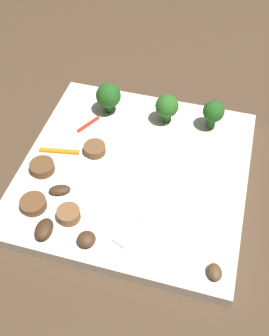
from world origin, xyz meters
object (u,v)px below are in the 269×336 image
sausage_slice_1 (95,149)px  sausage_slice_3 (69,214)px  plate (134,172)px  sausage_slice_2 (33,204)px  mushroom_0 (44,229)px  pepper_strip_1 (59,151)px  fork (156,201)px  broccoli_floret_0 (108,96)px  mushroom_1 (86,239)px  mushroom_2 (215,272)px  broccoli_floret_1 (167,106)px  broccoli_floret_2 (213,112)px  sausage_slice_0 (42,167)px  pepper_strip_0 (88,124)px  mushroom_3 (60,190)px

sausage_slice_1 → sausage_slice_3: 0.11m
plate → sausage_slice_2: 0.14m
mushroom_0 → pepper_strip_1: (-0.12, -0.03, -0.00)m
fork → sausage_slice_1: (-0.06, -0.10, 0.00)m
broccoli_floret_0 → mushroom_1: size_ratio=2.27×
plate → mushroom_0: (0.12, -0.08, 0.02)m
sausage_slice_3 → mushroom_1: bearing=50.9°
plate → fork: size_ratio=1.72×
broccoli_floret_0 → mushroom_2: (0.22, 0.19, -0.02)m
mushroom_0 → broccoli_floret_0: bearing=177.6°
plate → sausage_slice_2: size_ratio=9.16×
plate → broccoli_floret_1: (-0.10, 0.02, 0.04)m
broccoli_floret_2 → broccoli_floret_0: bearing=-87.4°
broccoli_floret_2 → sausage_slice_3: broccoli_floret_2 is taller
sausage_slice_0 → sausage_slice_1: size_ratio=1.08×
fork → broccoli_floret_0: 0.18m
mushroom_0 → mushroom_2: (-0.00, 0.20, -0.00)m
pepper_strip_0 → pepper_strip_1: (0.06, -0.02, 0.00)m
fork → sausage_slice_3: size_ratio=6.11×
broccoli_floret_2 → sausage_slice_1: size_ratio=1.52×
broccoli_floret_1 → plate: bearing=-11.6°
mushroom_0 → sausage_slice_0: bearing=-154.9°
broccoli_floret_0 → broccoli_floret_2: broccoli_floret_0 is taller
broccoli_floret_1 → mushroom_3: bearing=-31.8°
mushroom_0 → mushroom_1: 0.05m
pepper_strip_0 → broccoli_floret_2: bearing=104.2°
sausage_slice_1 → sausage_slice_2: (0.11, -0.04, -0.00)m
sausage_slice_3 → pepper_strip_1: (-0.10, -0.05, -0.00)m
sausage_slice_2 → mushroom_1: size_ratio=1.50×
broccoli_floret_1 → mushroom_3: size_ratio=1.68×
sausage_slice_2 → mushroom_3: (-0.03, 0.02, -0.00)m
mushroom_0 → pepper_strip_0: (-0.18, -0.01, -0.01)m
pepper_strip_0 → sausage_slice_3: bearing=11.4°
broccoli_floret_0 → mushroom_0: bearing=-2.4°
broccoli_floret_2 → pepper_strip_1: (0.10, -0.19, -0.03)m
plate → broccoli_floret_0: bearing=-145.8°
sausage_slice_3 → mushroom_2: sausage_slice_3 is taller
sausage_slice_0 → mushroom_3: size_ratio=1.17×
fork → mushroom_0: (0.08, -0.12, 0.00)m
plate → sausage_slice_2: bearing=-48.0°
broccoli_floret_0 → sausage_slice_3: bearing=3.3°
mushroom_0 → mushroom_2: mushroom_0 is taller
mushroom_2 → mushroom_1: bearing=-90.2°
sausage_slice_3 → mushroom_2: bearing=81.6°
broccoli_floret_0 → broccoli_floret_1: 0.09m
plate → broccoli_floret_1: size_ratio=6.42×
sausage_slice_0 → broccoli_floret_2: bearing=124.7°
sausage_slice_2 → pepper_strip_1: bearing=-177.3°
sausage_slice_1 → pepper_strip_0: (-0.05, -0.03, -0.00)m
fork → mushroom_1: size_ratio=7.95×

